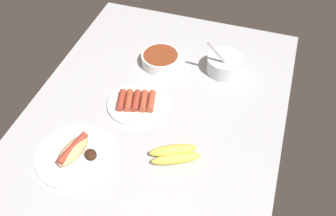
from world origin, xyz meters
TOP-DOWN VIEW (x-y plane):
  - ground_plane at (0.00, 0.00)cm, footprint 120.00×90.00cm
  - plate_sausages at (-0.71, -7.47)cm, footprint 21.06×21.06cm
  - banana_bunch at (17.20, 12.55)cm, footprint 13.24×17.72cm
  - bowl_chili at (-24.92, -6.38)cm, footprint 15.27×15.27cm
  - bowl_coleslaw at (-28.63, 18.56)cm, footprint 13.81×13.82cm
  - plate_hotdog_assembled at (26.60, -17.98)cm, footprint 25.34×25.34cm

SIDE VIEW (x-z plane):
  - ground_plane at x=0.00cm, z-range -3.00..0.00cm
  - plate_sausages at x=-0.71cm, z-range -0.56..2.89cm
  - plate_hotdog_assembled at x=26.60cm, z-range -1.11..4.50cm
  - banana_bunch at x=17.20cm, z-range -0.07..3.53cm
  - bowl_chili at x=-24.92cm, z-range 0.23..4.92cm
  - bowl_coleslaw at x=-28.63cm, z-range -4.32..11.50cm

